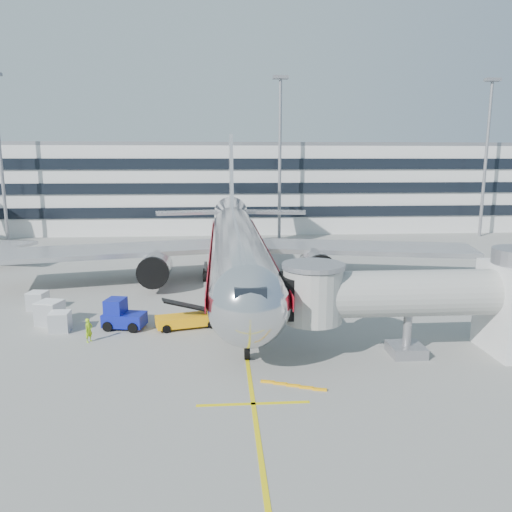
{
  "coord_description": "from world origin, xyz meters",
  "views": [
    {
      "loc": [
        -1.61,
        -38.25,
        12.62
      ],
      "look_at": [
        1.62,
        6.42,
        4.0
      ],
      "focal_mm": 35.0,
      "sensor_mm": 36.0,
      "label": 1
    }
  ],
  "objects": [
    {
      "name": "baggage_tug",
      "position": [
        -9.18,
        -1.25,
        1.0
      ],
      "size": [
        3.37,
        2.5,
        2.3
      ],
      "color": "#0D1791",
      "rests_on": "ground"
    },
    {
      "name": "stop_bar",
      "position": [
        0.0,
        -14.0,
        0.01
      ],
      "size": [
        6.0,
        0.25,
        0.01
      ],
      "primitive_type": "cube",
      "color": "yellow",
      "rests_on": "ground"
    },
    {
      "name": "ground",
      "position": [
        0.0,
        0.0,
        0.0
      ],
      "size": [
        180.0,
        180.0,
        0.0
      ],
      "primitive_type": "plane",
      "color": "gray",
      "rests_on": "ground"
    },
    {
      "name": "lead_in_line",
      "position": [
        0.0,
        10.0,
        0.01
      ],
      "size": [
        0.25,
        70.0,
        0.01
      ],
      "primitive_type": "cube",
      "color": "yellow",
      "rests_on": "ground"
    },
    {
      "name": "belt_loader",
      "position": [
        -4.23,
        -1.41,
        0.67
      ],
      "size": [
        5.07,
        2.79,
        2.37
      ],
      "color": "#FDA80A",
      "rests_on": "ground"
    },
    {
      "name": "light_mast_centre",
      "position": [
        8.0,
        42.0,
        14.88
      ],
      "size": [
        2.4,
        1.2,
        25.45
      ],
      "color": "gray",
      "rests_on": "ground"
    },
    {
      "name": "cargo_container_left",
      "position": [
        -13.66,
        -1.61,
        0.76
      ],
      "size": [
        1.46,
        1.46,
        1.51
      ],
      "color": "silver",
      "rests_on": "ground"
    },
    {
      "name": "light_mast_east",
      "position": [
        42.0,
        42.0,
        14.88
      ],
      "size": [
        2.4,
        1.2,
        25.45
      ],
      "color": "gray",
      "rests_on": "ground"
    },
    {
      "name": "terminal",
      "position": [
        0.0,
        57.95,
        7.8
      ],
      "size": [
        150.0,
        24.25,
        15.6
      ],
      "color": "silver",
      "rests_on": "ground"
    },
    {
      "name": "cargo_container_right",
      "position": [
        -17.32,
        4.24,
        0.78
      ],
      "size": [
        1.67,
        1.67,
        1.56
      ],
      "color": "silver",
      "rests_on": "ground"
    },
    {
      "name": "cargo_container_front",
      "position": [
        -14.97,
        0.18,
        0.92
      ],
      "size": [
        2.13,
        2.13,
        1.84
      ],
      "color": "silver",
      "rests_on": "ground"
    },
    {
      "name": "ramp_worker",
      "position": [
        -10.95,
        -4.03,
        0.85
      ],
      "size": [
        0.68,
        0.75,
        1.71
      ],
      "primitive_type": "imported",
      "rotation": [
        0.0,
        0.0,
        1.01
      ],
      "color": "#A2DA17",
      "rests_on": "ground"
    },
    {
      "name": "jet_bridge",
      "position": [
        12.18,
        -8.0,
        3.87
      ],
      "size": [
        17.8,
        4.5,
        7.0
      ],
      "color": "silver",
      "rests_on": "ground"
    },
    {
      "name": "main_jet",
      "position": [
        0.0,
        11.72,
        4.23
      ],
      "size": [
        50.95,
        48.7,
        16.06
      ],
      "color": "silver",
      "rests_on": "ground"
    }
  ]
}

